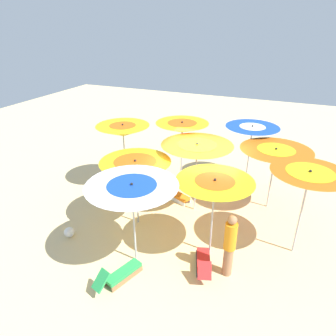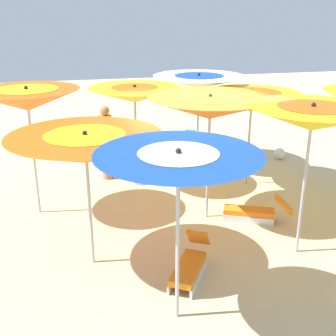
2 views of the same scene
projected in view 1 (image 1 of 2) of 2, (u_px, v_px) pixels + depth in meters
name	position (u px, v px, depth m)	size (l,w,h in m)	color
ground	(198.00, 214.00, 10.12)	(34.98, 34.98, 0.04)	beige
beach_umbrella_0	(132.00, 191.00, 7.21)	(2.24, 2.24, 2.35)	#B2B2B7
beach_umbrella_1	(215.00, 186.00, 7.49)	(1.96, 1.96, 2.31)	#B2B2B7
beach_umbrella_2	(309.00, 179.00, 7.46)	(1.92, 1.92, 2.52)	#B2B2B7
beach_umbrella_3	(136.00, 168.00, 8.82)	(2.08, 2.08, 2.19)	#B2B2B7
beach_umbrella_4	(197.00, 150.00, 9.39)	(2.24, 2.24, 2.42)	#B2B2B7
beach_umbrella_5	(275.00, 155.00, 9.65)	(2.27, 2.27, 2.18)	#B2B2B7
beach_umbrella_6	(123.00, 131.00, 10.87)	(1.92, 1.92, 2.49)	#B2B2B7
beach_umbrella_7	(182.00, 127.00, 11.01)	(1.93, 1.93, 2.53)	#B2B2B7
beach_umbrella_8	(252.00, 131.00, 11.21)	(1.98, 1.98, 2.34)	#B2B2B7
lounger_0	(204.00, 262.00, 7.77)	(1.23, 0.71, 0.57)	#333338
lounger_1	(231.00, 184.00, 11.49)	(1.22, 0.92, 0.57)	silver
lounger_2	(176.00, 194.00, 10.84)	(0.81, 1.30, 0.56)	silver
lounger_3	(120.00, 274.00, 7.40)	(1.36, 0.73, 0.62)	olive
beachgoer_0	(230.00, 245.00, 7.30)	(0.30, 0.30, 1.75)	#A3704C
beach_ball	(69.00, 232.00, 8.95)	(0.30, 0.30, 0.30)	white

